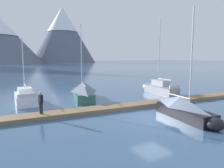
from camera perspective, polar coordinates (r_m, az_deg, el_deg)
ground_plane at (r=16.02m, az=10.84°, el=-9.45°), size 700.00×700.00×0.00m
mountain_shoulder_ridge at (r=235.92m, az=-13.32°, el=13.34°), size 68.54×68.54×58.90m
dock at (r=19.09m, az=2.99°, el=-6.18°), size 29.79×3.55×0.30m
sailboat_second_berth at (r=22.92m, az=-22.76°, el=-3.26°), size 2.04×5.49×6.50m
sailboat_mid_dock_port at (r=23.33m, az=-7.99°, el=-1.83°), size 3.56×7.41×8.32m
sailboat_mid_dock_starboard at (r=16.56m, az=19.40°, el=-6.32°), size 2.27×6.18×8.08m
sailboat_far_berth at (r=27.52m, az=12.53°, el=-1.07°), size 2.29×6.88×9.33m
person_on_dock at (r=16.69m, az=-18.95°, el=-4.58°), size 0.31×0.57×1.69m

